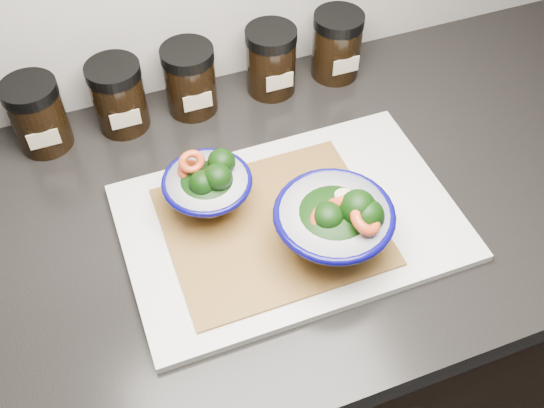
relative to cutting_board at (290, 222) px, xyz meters
name	(u,v)px	position (x,y,z in m)	size (l,w,h in m)	color
cabinet	(289,352)	(0.03, 0.04, -0.48)	(3.43, 0.58, 0.86)	black
countertop	(296,208)	(0.03, 0.04, -0.03)	(3.50, 0.60, 0.04)	black
cutting_board	(290,222)	(0.00, 0.00, 0.00)	(0.45, 0.30, 0.01)	silver
bamboo_mat	(272,226)	(-0.03, 0.00, 0.01)	(0.28, 0.24, 0.00)	#A67331
bowl_left	(208,187)	(-0.10, 0.06, 0.05)	(0.12, 0.12, 0.09)	white
bowl_right	(335,223)	(0.03, -0.06, 0.06)	(0.15, 0.15, 0.11)	white
spice_jar_a	(38,115)	(-0.29, 0.28, 0.05)	(0.08, 0.08, 0.11)	black
spice_jar_b	(119,96)	(-0.17, 0.28, 0.05)	(0.08, 0.08, 0.11)	black
spice_jar_c	(190,79)	(-0.06, 0.28, 0.05)	(0.08, 0.08, 0.11)	black
spice_jar_d	(271,60)	(0.08, 0.28, 0.05)	(0.08, 0.08, 0.11)	black
spice_jar_e	(337,45)	(0.19, 0.28, 0.05)	(0.08, 0.08, 0.11)	black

